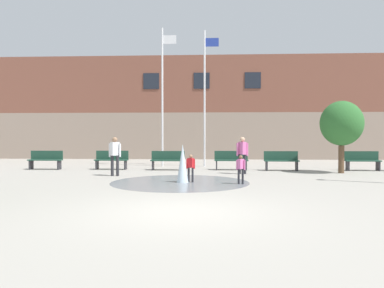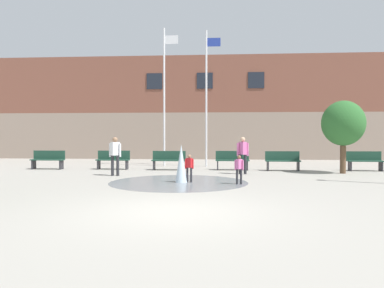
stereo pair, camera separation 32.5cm
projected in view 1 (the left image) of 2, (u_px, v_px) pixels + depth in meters
name	position (u px, v px, depth m)	size (l,w,h in m)	color
ground_plane	(180.00, 212.00, 8.12)	(100.00, 100.00, 0.00)	#9E998E
library_building	(203.00, 110.00, 28.80)	(36.00, 6.05, 7.21)	gray
splash_fountain	(181.00, 172.00, 13.16)	(4.88, 4.88, 1.35)	gray
park_bench_far_left	(46.00, 160.00, 18.21)	(1.60, 0.44, 0.91)	#28282D
park_bench_under_left_flagpole	(112.00, 160.00, 18.19)	(1.60, 0.44, 0.91)	#28282D
park_bench_center	(168.00, 160.00, 17.87)	(1.60, 0.44, 0.91)	#28282D
park_bench_under_right_flagpole	(231.00, 160.00, 17.93)	(1.60, 0.44, 0.91)	#28282D
park_bench_near_trashcan	(281.00, 160.00, 17.62)	(1.60, 0.44, 0.91)	#28282D
park_bench_far_right	(362.00, 160.00, 17.60)	(1.60, 0.44, 0.91)	#28282D
child_in_fountain	(191.00, 166.00, 13.16)	(0.31, 0.22, 0.99)	#28282D
child_running	(241.00, 167.00, 12.66)	(0.31, 0.24, 0.99)	#28282D
adult_in_red	(242.00, 152.00, 16.00)	(0.50, 0.39, 1.59)	#28282D
adult_watching	(115.00, 153.00, 15.23)	(0.50, 0.39, 1.59)	#28282D
flagpole_left	(163.00, 93.00, 20.02)	(0.80, 0.10, 7.40)	silver
flagpole_right	(205.00, 94.00, 19.90)	(0.80, 0.10, 7.23)	silver
street_tree_near_building	(342.00, 124.00, 16.37)	(1.84, 1.84, 3.17)	brown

